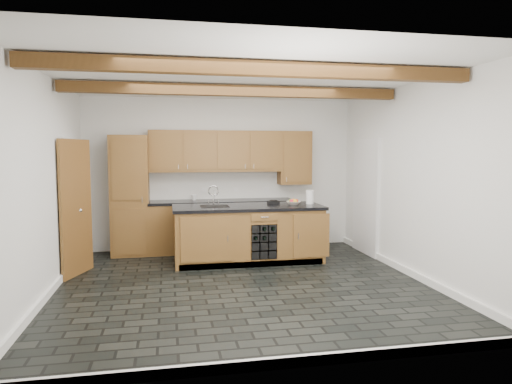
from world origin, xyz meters
The scene contains 10 objects.
ground centered at (0.00, 0.00, 0.00)m, with size 5.00×5.00×0.00m, color black.
room_shell centered at (-0.09, 0.53, 1.53)m, with size 5.01×5.00×5.00m.
back_cabinetry centered at (-0.38, 2.24, 0.98)m, with size 3.65×0.62×2.20m.
island centered at (0.31, 1.28, 0.47)m, with size 2.48×0.96×0.93m.
faucet centered at (-0.25, 1.33, 0.96)m, with size 0.45×0.40×0.34m.
kitchen_scale centered at (0.78, 1.49, 0.96)m, with size 0.20×0.13×0.06m.
fruit_bowl centered at (1.08, 1.30, 0.96)m, with size 0.24×0.24×0.06m, color silver.
fruit_cluster centered at (1.08, 1.30, 0.99)m, with size 0.16×0.17×0.07m.
paper_towel centered at (1.38, 1.35, 1.05)m, with size 0.13×0.13×0.23m, color white.
mug centered at (-0.53, 2.30, 0.98)m, with size 0.11×0.11×0.10m, color white.
Camera 1 is at (-0.98, -6.06, 1.82)m, focal length 32.00 mm.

